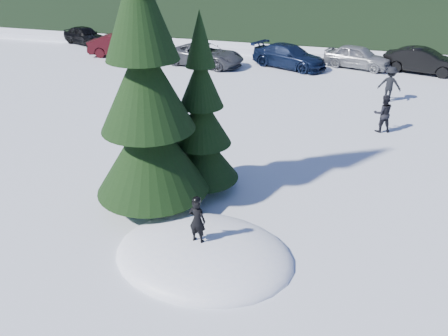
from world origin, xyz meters
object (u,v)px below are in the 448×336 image
(car_0, at_px, (85,35))
(child_skier, at_px, (197,221))
(spruce_short, at_px, (202,126))
(adult_0, at_px, (383,113))
(car_3, at_px, (289,56))
(car_5, at_px, (423,61))
(spruce_tall, at_px, (146,96))
(car_1, at_px, (121,46))
(car_4, at_px, (358,57))
(adult_2, at_px, (390,84))
(car_2, at_px, (206,55))

(car_0, bearing_deg, child_skier, -119.14)
(spruce_short, distance_m, adult_0, 8.66)
(car_3, distance_m, car_5, 7.95)
(spruce_tall, xyz_separation_m, car_3, (0.71, 17.64, -2.61))
(car_1, bearing_deg, spruce_short, -156.75)
(car_4, distance_m, car_5, 3.77)
(car_0, height_order, car_1, car_1)
(child_skier, xyz_separation_m, car_5, (6.49, 20.64, -0.32))
(car_1, bearing_deg, car_0, 45.87)
(spruce_short, height_order, car_5, spruce_short)
(spruce_short, relative_size, car_5, 1.21)
(spruce_short, bearing_deg, adult_0, 51.79)
(adult_0, xyz_separation_m, car_4, (-1.48, 10.71, -0.08))
(spruce_tall, relative_size, child_skier, 7.47)
(spruce_tall, distance_m, car_3, 17.84)
(spruce_short, xyz_separation_m, car_0, (-16.83, 18.70, -1.42))
(spruce_short, xyz_separation_m, adult_2, (5.60, 11.05, -1.26))
(spruce_tall, xyz_separation_m, child_skier, (2.09, -1.87, -2.26))
(car_0, bearing_deg, car_2, -86.11)
(child_skier, bearing_deg, car_4, -92.12)
(spruce_short, height_order, child_skier, spruce_short)
(car_4, bearing_deg, car_1, 112.23)
(adult_0, relative_size, car_2, 0.31)
(child_skier, height_order, car_4, child_skier)
(adult_0, height_order, adult_2, adult_2)
(spruce_tall, distance_m, adult_2, 14.31)
(spruce_short, xyz_separation_m, car_3, (-0.29, 16.24, -1.40))
(adult_2, relative_size, car_3, 0.35)
(spruce_short, distance_m, car_4, 17.90)
(car_1, relative_size, car_5, 1.00)
(car_0, distance_m, car_4, 20.68)
(car_1, distance_m, car_5, 19.60)
(adult_0, height_order, car_4, adult_0)
(adult_0, bearing_deg, car_0, -48.01)
(child_skier, bearing_deg, spruce_tall, -36.50)
(car_3, relative_size, car_4, 1.17)
(car_0, bearing_deg, car_3, -76.81)
(spruce_short, bearing_deg, car_5, 66.43)
(adult_0, relative_size, car_3, 0.32)
(adult_2, height_order, car_4, adult_2)
(car_1, bearing_deg, child_skier, -159.48)
(spruce_tall, relative_size, car_5, 1.93)
(adult_0, distance_m, car_0, 25.16)
(adult_2, height_order, car_1, adult_2)
(car_5, bearing_deg, spruce_tall, 169.29)
(car_1, height_order, car_4, car_1)
(spruce_tall, height_order, car_5, spruce_tall)
(car_1, height_order, car_3, car_1)
(adult_0, distance_m, car_3, 11.03)
(child_skier, relative_size, car_4, 0.28)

